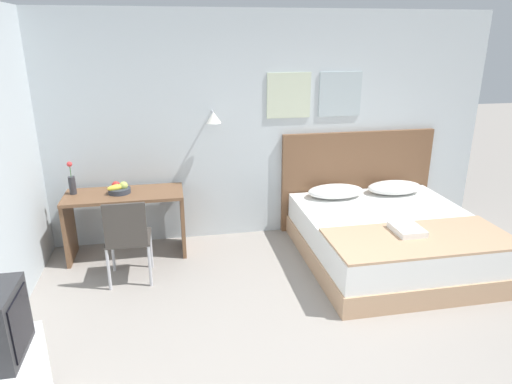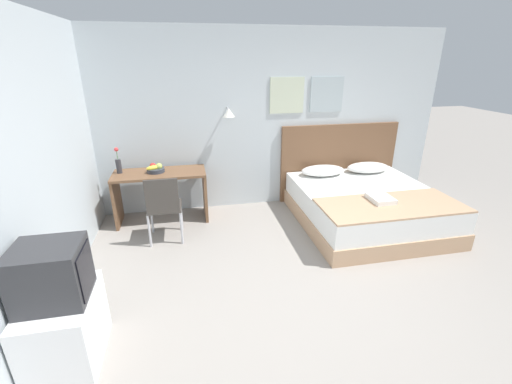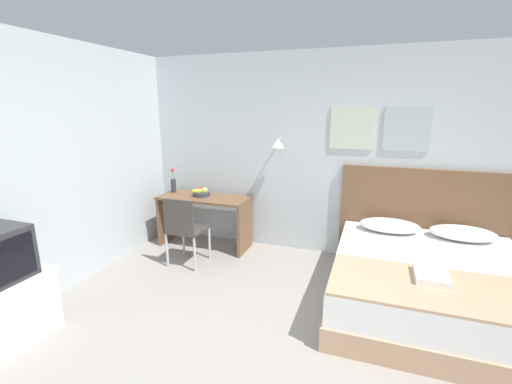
# 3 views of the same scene
# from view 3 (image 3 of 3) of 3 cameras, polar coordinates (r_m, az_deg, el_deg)

# --- Properties ---
(wall_back) EXTENTS (5.70, 0.31, 2.65)m
(wall_back) POSITION_cam_3_polar(r_m,az_deg,el_deg) (4.58, 11.07, 5.91)
(wall_back) COLOR silver
(wall_back) RESTS_ON ground_plane
(bed) EXTENTS (1.84, 1.96, 0.51)m
(bed) POSITION_cam_3_polar(r_m,az_deg,el_deg) (3.87, 27.00, -13.74)
(bed) COLOR tan
(bed) RESTS_ON ground_plane
(headboard) EXTENTS (1.96, 0.06, 1.24)m
(headboard) POSITION_cam_3_polar(r_m,az_deg,el_deg) (4.67, 26.02, -4.07)
(headboard) COLOR brown
(headboard) RESTS_ON ground_plane
(pillow_left) EXTENTS (0.68, 0.39, 0.15)m
(pillow_left) POSITION_cam_3_polar(r_m,az_deg,el_deg) (4.38, 21.37, -5.21)
(pillow_left) COLOR white
(pillow_left) RESTS_ON bed
(pillow_right) EXTENTS (0.68, 0.39, 0.15)m
(pillow_right) POSITION_cam_3_polar(r_m,az_deg,el_deg) (4.48, 31.20, -5.89)
(pillow_right) COLOR white
(pillow_right) RESTS_ON bed
(throw_blanket) EXTENTS (1.79, 0.78, 0.02)m
(throw_blanket) POSITION_cam_3_polar(r_m,az_deg,el_deg) (3.25, 28.78, -14.01)
(throw_blanket) COLOR tan
(throw_blanket) RESTS_ON bed
(folded_towel_near_foot) EXTENTS (0.26, 0.34, 0.06)m
(folded_towel_near_foot) POSITION_cam_3_polar(r_m,az_deg,el_deg) (3.34, 27.19, -12.24)
(folded_towel_near_foot) COLOR white
(folded_towel_near_foot) RESTS_ON throw_blanket
(desk) EXTENTS (1.27, 0.54, 0.73)m
(desk) POSITION_cam_3_polar(r_m,az_deg,el_deg) (4.91, -8.59, -3.15)
(desk) COLOR brown
(desk) RESTS_ON ground_plane
(desk_chair) EXTENTS (0.43, 0.43, 0.89)m
(desk_chair) POSITION_cam_3_polar(r_m,az_deg,el_deg) (4.33, -11.99, -5.60)
(desk_chair) COLOR #3D3833
(desk_chair) RESTS_ON ground_plane
(fruit_bowl) EXTENTS (0.25, 0.24, 0.13)m
(fruit_bowl) POSITION_cam_3_polar(r_m,az_deg,el_deg) (4.88, -9.12, -0.09)
(fruit_bowl) COLOR #333842
(fruit_bowl) RESTS_ON desk
(flower_vase) EXTENTS (0.07, 0.07, 0.36)m
(flower_vase) POSITION_cam_3_polar(r_m,az_deg,el_deg) (5.15, -13.61, 1.42)
(flower_vase) COLOR #333338
(flower_vase) RESTS_ON desk
(tv_stand) EXTENTS (0.48, 0.67, 0.58)m
(tv_stand) POSITION_cam_3_polar(r_m,az_deg,el_deg) (3.71, -36.35, -15.57)
(tv_stand) COLOR white
(tv_stand) RESTS_ON ground_plane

